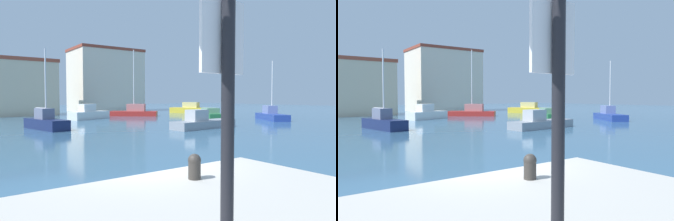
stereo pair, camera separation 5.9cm
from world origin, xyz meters
TOP-DOWN VIEW (x-y plane):
  - water at (15.00, 20.00)m, footprint 160.00×160.00m
  - mooring_bollard at (-0.06, -1.93)m, footprint 0.27×0.27m
  - sailboat_blue_far_right at (26.79, 15.63)m, footprint 4.69×5.97m
  - motorboat_grey_center_channel at (13.63, 13.01)m, footprint 6.69×2.45m
  - motorboat_white_outer_mooring at (9.75, 29.23)m, footprint 5.56×3.60m
  - motorboat_green_distant_east at (23.53, 22.73)m, footprint 4.24×6.48m
  - sailboat_red_behind_lamppost at (17.41, 31.63)m, footprint 6.44×5.80m
  - motorboat_yellow_far_left at (29.05, 33.04)m, footprint 5.58×7.15m
  - sailboat_navy_mid_harbor at (2.45, 19.99)m, footprint 2.54×5.52m
  - warehouse_block at (2.43, 43.06)m, footprint 13.70×7.81m
  - harbor_office at (20.58, 48.59)m, footprint 12.46×9.27m

SIDE VIEW (x-z plane):
  - water at x=15.00m, z-range 0.00..0.00m
  - motorboat_green_distant_east at x=23.53m, z-range -0.18..1.11m
  - motorboat_grey_center_channel at x=13.63m, z-range -0.31..1.30m
  - sailboat_blue_far_right at x=26.79m, z-range -2.88..4.00m
  - sailboat_navy_mid_harbor at x=2.45m, z-range -2.73..3.94m
  - sailboat_red_behind_lamppost at x=17.41m, z-range -4.05..5.32m
  - motorboat_white_outer_mooring at x=9.75m, z-range -0.29..1.56m
  - motorboat_yellow_far_left at x=29.05m, z-range -0.27..1.57m
  - mooring_bollard at x=-0.06m, z-range 1.02..1.54m
  - warehouse_block at x=2.43m, z-range 0.01..8.23m
  - harbor_office at x=20.58m, z-range 0.01..11.76m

